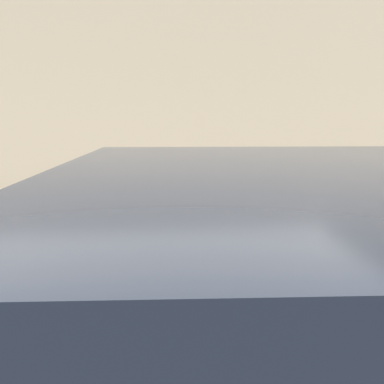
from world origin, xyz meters
name	(u,v)px	position (x,y,z in m)	size (l,w,h in m)	color
sidewalk	(165,292)	(0.00, 2.20, 0.05)	(24.00, 2.80, 0.11)	#BCB7AD
building_facade	(160,91)	(0.00, 5.05, 2.36)	(24.00, 0.30, 4.71)	tan
parking_meter	(192,213)	(0.21, 1.19, 1.20)	(0.22, 0.12, 1.55)	#2D2D30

